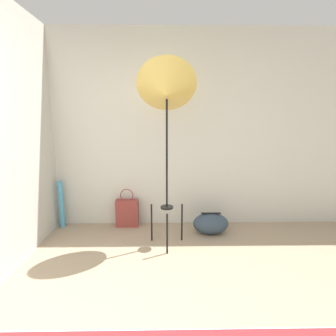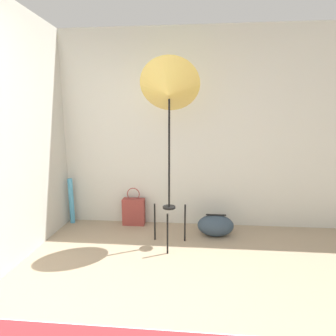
# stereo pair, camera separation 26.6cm
# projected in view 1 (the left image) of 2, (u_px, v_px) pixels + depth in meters

# --- Properties ---
(wall_back) EXTENTS (8.00, 0.05, 2.60)m
(wall_back) POSITION_uv_depth(u_px,v_px,m) (152.00, 131.00, 3.50)
(wall_back) COLOR beige
(wall_back) RESTS_ON ground_plane
(photo_umbrella) EXTENTS (0.66, 0.56, 2.09)m
(photo_umbrella) POSITION_uv_depth(u_px,v_px,m) (167.00, 92.00, 2.76)
(photo_umbrella) COLOR black
(photo_umbrella) RESTS_ON ground_plane
(tote_bag) EXTENTS (0.30, 0.13, 0.53)m
(tote_bag) POSITION_uv_depth(u_px,v_px,m) (127.00, 213.00, 3.59)
(tote_bag) COLOR brown
(tote_bag) RESTS_ON ground_plane
(duffel_bag) EXTENTS (0.45, 0.27, 0.28)m
(duffel_bag) POSITION_uv_depth(u_px,v_px,m) (211.00, 224.00, 3.35)
(duffel_bag) COLOR #2D3D4C
(duffel_bag) RESTS_ON ground_plane
(paper_roll) EXTENTS (0.07, 0.07, 0.64)m
(paper_roll) POSITION_uv_depth(u_px,v_px,m) (61.00, 204.00, 3.54)
(paper_roll) COLOR #4CA3D1
(paper_roll) RESTS_ON ground_plane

